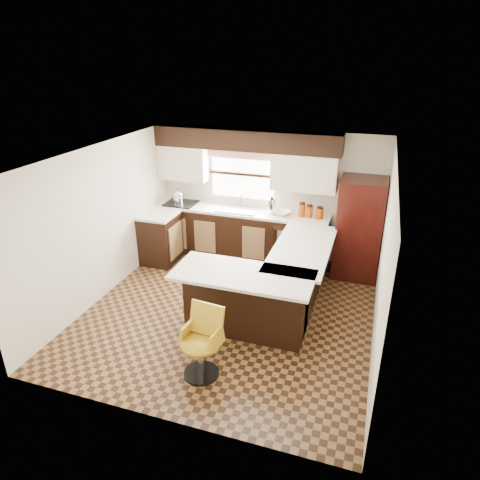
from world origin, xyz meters
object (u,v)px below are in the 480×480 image
(peninsula_long, at_px, (297,276))
(refrigerator, at_px, (359,229))
(bar_chair, at_px, (200,344))
(peninsula_return, at_px, (246,302))

(peninsula_long, distance_m, refrigerator, 1.52)
(peninsula_long, bearing_deg, refrigerator, 56.42)
(peninsula_long, bearing_deg, bar_chair, -110.59)
(peninsula_return, relative_size, refrigerator, 0.95)
(refrigerator, bearing_deg, bar_chair, -115.79)
(peninsula_long, relative_size, bar_chair, 2.17)
(peninsula_return, distance_m, bar_chair, 1.10)
(peninsula_long, height_order, peninsula_return, same)
(peninsula_long, relative_size, peninsula_return, 1.18)
(refrigerator, height_order, bar_chair, refrigerator)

